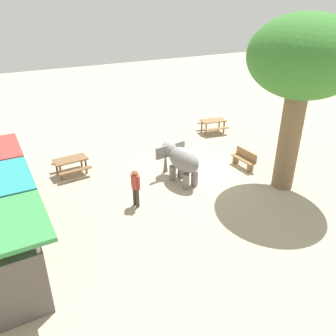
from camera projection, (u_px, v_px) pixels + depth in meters
ground_plane at (191, 175)px, 15.94m from camera, size 60.00×60.00×0.00m
elephant at (180, 160)px, 15.04m from camera, size 2.39×1.59×1.65m
person_handler at (136, 185)px, 13.20m from camera, size 0.49×0.32×1.62m
shade_tree_main at (303, 62)px, 12.71m from camera, size 4.42×4.05×7.06m
wooden_bench at (244, 158)px, 16.50m from camera, size 1.41×0.42×0.88m
picnic_table_near at (213, 123)px, 20.78m from camera, size 1.72×1.74×0.78m
picnic_table_far at (71, 163)px, 15.82m from camera, size 1.58×1.60×0.78m
market_stall_green at (6, 268)px, 8.91m from camera, size 2.50×2.50×2.52m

